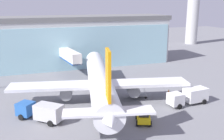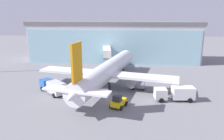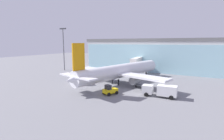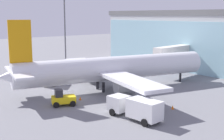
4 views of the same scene
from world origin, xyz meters
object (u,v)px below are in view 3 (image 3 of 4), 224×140
catering_truck (80,78)px  safety_cone_wingtip (168,89)px  apron_light_mast (64,45)px  safety_cone_nose (114,89)px  pushback_tug (110,90)px  jet_bridge (138,61)px  fuel_truck (161,90)px  baggage_cart (141,85)px  airplane (120,71)px

catering_truck → safety_cone_wingtip: 24.78m
apron_light_mast → safety_cone_nose: (33.64, -18.34, -10.26)m
apron_light_mast → pushback_tug: apron_light_mast is taller
apron_light_mast → jet_bridge: bearing=16.2°
jet_bridge → pushback_tug: bearing=-177.1°
jet_bridge → fuel_truck: size_ratio=1.88×
apron_light_mast → safety_cone_nose: apron_light_mast is taller
fuel_truck → pushback_tug: (-10.57, -3.62, -0.49)m
fuel_truck → safety_cone_wingtip: (0.28, 6.55, -1.19)m
jet_bridge → safety_cone_wingtip: bearing=-148.4°
baggage_cart → jet_bridge: bearing=-51.4°
pushback_tug → fuel_truck: bearing=-47.5°
catering_truck → fuel_truck: same height
pushback_tug → baggage_cart: bearing=0.5°
airplane → baggage_cart: 7.73m
safety_cone_nose → jet_bridge: bearing=98.0°
safety_cone_nose → safety_cone_wingtip: same height
catering_truck → jet_bridge: bearing=-66.3°
jet_bridge → airplane: bearing=179.3°
fuel_truck → pushback_tug: 11.18m
airplane → pushback_tug: bearing=-151.5°
catering_truck → baggage_cart: size_ratio=2.16×
fuel_truck → safety_cone_nose: 11.38m
fuel_truck → safety_cone_nose: fuel_truck is taller
fuel_truck → pushback_tug: bearing=15.3°
airplane → fuel_truck: 15.54m
jet_bridge → apron_light_mast: (-29.86, -8.67, 5.91)m
baggage_cart → safety_cone_nose: size_ratio=5.70×
airplane → safety_cone_nose: bearing=-150.7°
jet_bridge → catering_truck: bearing=154.0°
apron_light_mast → fuel_truck: size_ratio=2.37×
apron_light_mast → catering_truck: 27.57m
airplane → catering_truck: (-10.71, -5.08, -2.04)m
jet_bridge → catering_truck: size_ratio=2.06×
jet_bridge → baggage_cart: bearing=-163.1°
safety_cone_nose → safety_cone_wingtip: bearing=30.3°
apron_light_mast → airplane: apron_light_mast is taller
airplane → catering_truck: 12.03m
catering_truck → apron_light_mast: bearing=7.2°
apron_light_mast → airplane: size_ratio=0.48×
jet_bridge → apron_light_mast: bearing=100.6°
pushback_tug → safety_cone_wingtip: (10.84, 10.17, -0.70)m
catering_truck → fuel_truck: (24.14, -2.47, 0.00)m
jet_bridge → safety_cone_wingtip: 25.77m
baggage_cart → safety_cone_wingtip: baggage_cart is taller
apron_light_mast → catering_truck: (20.82, -15.64, -9.07)m
pushback_tug → safety_cone_wingtip: 14.88m
fuel_truck → jet_bridge: bearing=-64.1°
airplane → baggage_cart: (6.95, -1.59, -3.00)m
airplane → safety_cone_nose: (2.11, -7.79, -3.23)m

